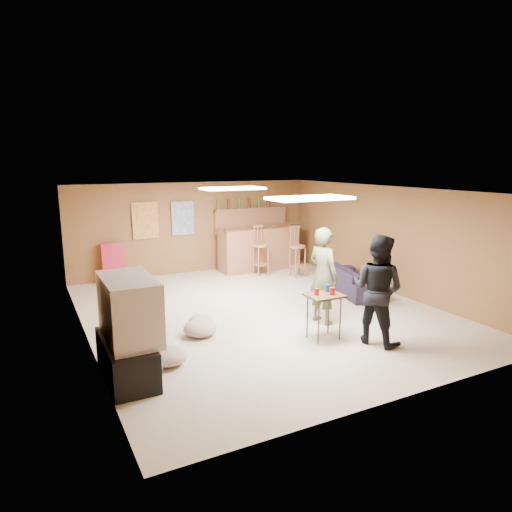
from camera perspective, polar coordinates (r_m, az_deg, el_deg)
name	(u,v)px	position (r m, az deg, el deg)	size (l,w,h in m)	color
ground	(261,311)	(8.40, 0.63, -6.94)	(7.00, 7.00, 0.00)	#B8A98C
ceiling	(261,190)	(7.97, 0.67, 8.22)	(6.00, 7.00, 0.02)	silver
wall_back	(194,228)	(11.28, -7.73, 3.54)	(6.00, 0.02, 2.20)	brown
wall_front	(408,307)	(5.37, 18.52, -6.12)	(6.00, 0.02, 2.20)	brown
wall_left	(83,271)	(7.24, -20.84, -1.73)	(0.02, 7.00, 2.20)	brown
wall_right	(389,240)	(9.86, 16.26, 1.99)	(0.02, 7.00, 2.20)	brown
tv_stand	(127,358)	(6.12, -15.88, -12.22)	(0.55, 1.30, 0.50)	black
dvd_box	(144,362)	(6.20, -13.79, -12.79)	(0.35, 0.50, 0.08)	#B2B2B7
tv_body	(129,309)	(5.91, -15.56, -6.35)	(0.60, 1.10, 0.80)	#B2B2B7
tv_screen	(154,305)	(5.97, -12.64, -6.00)	(0.02, 0.95, 0.65)	navy
bar_counter	(259,248)	(11.46, 0.36, 0.99)	(2.00, 0.60, 1.10)	#985A37
bar_lip	(264,228)	(11.16, 0.96, 3.55)	(2.10, 0.12, 0.05)	#3D2913
bar_shelf	(251,209)	(11.72, -0.66, 5.92)	(2.00, 0.18, 0.05)	#985A37
bar_backing	(250,220)	(11.78, -0.70, 4.48)	(2.00, 0.14, 0.60)	#985A37
poster_left	(145,221)	(10.87, -13.67, 4.33)	(0.60, 0.03, 0.85)	#BF3F26
poster_right	(183,218)	(11.11, -9.15, 4.67)	(0.55, 0.03, 0.80)	#334C99
folding_chair_stack	(113,263)	(10.71, -17.39, -0.88)	(0.50, 0.14, 0.90)	#B72136
ceiling_panel_front	(310,198)	(6.69, 6.75, 7.20)	(1.20, 0.60, 0.04)	white
ceiling_panel_back	(233,188)	(9.05, -2.94, 8.43)	(1.20, 0.60, 0.04)	white
person_olive	(323,276)	(7.71, 8.38, -2.44)	(0.60, 0.39, 1.64)	#515D36
person_black	(377,289)	(7.02, 14.93, -4.06)	(0.81, 0.63, 1.66)	black
sofa	(354,280)	(9.76, 12.12, -2.91)	(1.82, 0.71, 0.53)	black
tray_table	(324,317)	(7.13, 8.46, -7.51)	(0.55, 0.44, 0.71)	#3D2913
cup_red_near	(317,292)	(6.97, 7.59, -4.44)	(0.07, 0.07, 0.10)	#B9100C
cup_red_far	(332,291)	(7.01, 9.49, -4.34)	(0.08, 0.08, 0.11)	#B9100C
cup_blue	(328,288)	(7.16, 8.94, -3.98)	(0.08, 0.08, 0.11)	navy
bar_stool_left	(261,248)	(10.91, 0.61, 1.04)	(0.42, 0.42, 1.33)	#985A37
bar_stool_right	(298,249)	(10.83, 5.24, 0.83)	(0.41, 0.41, 1.30)	#985A37
cushion_near_tv	(200,328)	(7.31, -6.98, -8.94)	(0.53, 0.53, 0.24)	#A08571
cushion_mid	(201,320)	(7.76, -6.92, -7.93)	(0.40, 0.40, 0.18)	#A08571
cushion_far	(168,356)	(6.41, -10.91, -12.18)	(0.52, 0.52, 0.23)	#A08571
bottle_row	(244,203)	(11.60, -1.51, 6.63)	(1.48, 0.08, 0.26)	#3F7233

